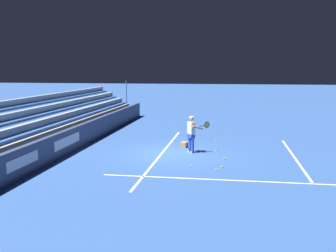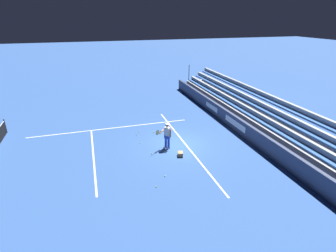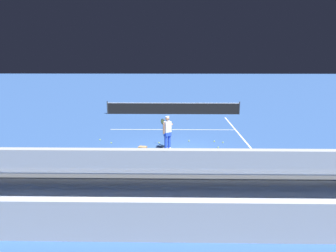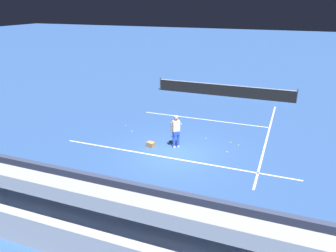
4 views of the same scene
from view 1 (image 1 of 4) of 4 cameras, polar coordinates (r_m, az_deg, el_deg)
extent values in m
plane|color=#2D5193|center=(18.43, 0.69, -3.97)|extent=(160.00, 160.00, 0.00)
cube|color=white|center=(18.51, -0.84, -3.91)|extent=(12.00, 0.10, 0.01)
cube|color=white|center=(14.33, 14.38, -7.86)|extent=(0.10, 12.00, 0.01)
cube|color=white|center=(18.47, 17.88, -4.35)|extent=(8.22, 0.10, 0.01)
cube|color=#384260|center=(19.63, -13.62, -1.80)|extent=(27.43, 0.24, 1.10)
cube|color=silver|center=(18.73, -14.36, -2.15)|extent=(2.80, 0.01, 0.44)
cube|color=silver|center=(15.26, -20.27, -4.80)|extent=(2.20, 0.01, 0.40)
cube|color=#9EA3A8|center=(20.39, -18.30, -1.62)|extent=(26.06, 2.40, 1.10)
cube|color=#2D5BAD|center=(19.94, -16.34, 0.08)|extent=(25.54, 0.40, 0.12)
cube|color=#9EA3A8|center=(20.04, -17.08, 0.51)|extent=(26.06, 0.24, 0.45)
cube|color=#2D5BAD|center=(20.24, -18.44, 1.39)|extent=(25.54, 0.40, 0.12)
cube|color=#9EA3A8|center=(20.35, -19.16, 1.81)|extent=(26.06, 0.24, 0.45)
cube|color=#2D5BAD|center=(20.57, -20.48, 2.66)|extent=(25.54, 0.40, 0.12)
cube|color=#9EA3A8|center=(20.70, -21.17, 3.06)|extent=(26.06, 0.24, 0.45)
cylinder|color=#4C70B2|center=(31.64, -6.04, 3.88)|extent=(0.08, 0.08, 2.95)
cylinder|color=blue|center=(18.58, 3.18, -2.49)|extent=(0.15, 0.15, 0.88)
cylinder|color=blue|center=(18.40, 3.56, -2.61)|extent=(0.15, 0.15, 0.88)
cube|color=white|center=(18.69, 3.32, -3.67)|extent=(0.26, 0.29, 0.09)
cube|color=white|center=(18.52, 3.70, -3.79)|extent=(0.26, 0.29, 0.09)
cube|color=blue|center=(18.43, 3.38, -1.45)|extent=(0.40, 0.39, 0.20)
cube|color=white|center=(18.37, 3.39, -0.31)|extent=(0.41, 0.39, 0.58)
sphere|color=#A37556|center=(18.31, 3.43, 1.02)|extent=(0.21, 0.21, 0.21)
cylinder|color=white|center=(18.30, 3.43, 1.30)|extent=(0.20, 0.20, 0.05)
cylinder|color=#A37556|center=(18.58, 2.97, -0.34)|extent=(0.09, 0.09, 0.56)
cylinder|color=#A37556|center=(18.27, 4.34, -0.21)|extent=(0.44, 0.51, 0.24)
cylinder|color=black|center=(18.40, 4.95, 0.00)|extent=(0.22, 0.25, 0.03)
torus|color=black|center=(18.56, 5.66, 0.19)|extent=(0.22, 0.26, 0.31)
cylinder|color=#D6D14C|center=(18.56, 5.66, 0.19)|extent=(0.18, 0.21, 0.27)
cube|color=#A87F51|center=(19.82, 2.38, -2.71)|extent=(0.46, 0.39, 0.26)
sphere|color=#CCE533|center=(18.98, 7.02, -3.57)|extent=(0.07, 0.07, 0.07)
sphere|color=#CCE533|center=(17.34, 8.16, -4.74)|extent=(0.07, 0.07, 0.07)
sphere|color=#CCE533|center=(15.53, 7.00, -6.27)|extent=(0.07, 0.07, 0.07)
sphere|color=#CCE533|center=(15.98, 3.36, -5.80)|extent=(0.07, 0.07, 0.07)
sphere|color=#CCE533|center=(21.57, 7.02, -2.12)|extent=(0.07, 0.07, 0.07)
sphere|color=#CCE533|center=(22.32, 8.84, -1.80)|extent=(0.07, 0.07, 0.07)
sphere|color=#CCE533|center=(15.96, 7.89, -5.89)|extent=(0.07, 0.07, 0.07)
camera|label=2|loc=(32.98, 14.01, 15.19)|focal=28.00mm
camera|label=3|loc=(25.36, -36.97, 8.35)|focal=35.00mm
camera|label=4|loc=(21.20, -44.45, 14.81)|focal=35.00mm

